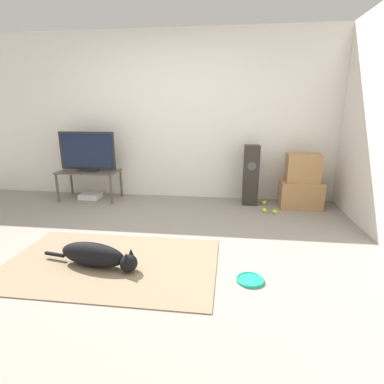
{
  "coord_description": "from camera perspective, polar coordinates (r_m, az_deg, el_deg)",
  "views": [
    {
      "loc": [
        0.95,
        -2.66,
        1.4
      ],
      "look_at": [
        0.52,
        0.74,
        0.45
      ],
      "focal_mm": 28.0,
      "sensor_mm": 36.0,
      "label": 1
    }
  ],
  "objects": [
    {
      "name": "ground_plane",
      "position": [
        3.16,
        -11.43,
        -11.19
      ],
      "size": [
        12.0,
        12.0,
        0.0
      ],
      "primitive_type": "plane",
      "color": "gray"
    },
    {
      "name": "wall_back",
      "position": [
        4.86,
        -4.26,
        13.99
      ],
      "size": [
        8.0,
        0.06,
        2.55
      ],
      "color": "silver",
      "rests_on": "ground_plane"
    },
    {
      "name": "area_rug",
      "position": [
        2.99,
        -15.1,
        -12.89
      ],
      "size": [
        1.97,
        1.23,
        0.01
      ],
      "color": "#847056",
      "rests_on": "ground_plane"
    },
    {
      "name": "dog",
      "position": [
        2.91,
        -17.67,
        -11.45
      ],
      "size": [
        0.96,
        0.29,
        0.23
      ],
      "color": "black",
      "rests_on": "area_rug"
    },
    {
      "name": "frisbee",
      "position": [
        2.67,
        10.99,
        -16.1
      ],
      "size": [
        0.23,
        0.23,
        0.03
      ],
      "color": "#199E7A",
      "rests_on": "ground_plane"
    },
    {
      "name": "cardboard_box_lower",
      "position": [
        4.67,
        19.95,
        -0.43
      ],
      "size": [
        0.59,
        0.37,
        0.39
      ],
      "color": "#A87A4C",
      "rests_on": "ground_plane"
    },
    {
      "name": "cardboard_box_upper",
      "position": [
        4.59,
        20.37,
        4.37
      ],
      "size": [
        0.46,
        0.29,
        0.4
      ],
      "color": "#A87A4C",
      "rests_on": "cardboard_box_lower"
    },
    {
      "name": "floor_speaker",
      "position": [
        4.57,
        11.13,
        3.18
      ],
      "size": [
        0.22,
        0.23,
        0.89
      ],
      "color": "#2D2823",
      "rests_on": "ground_plane"
    },
    {
      "name": "tv_stand",
      "position": [
        5.01,
        -18.99,
        3.21
      ],
      "size": [
        0.93,
        0.49,
        0.46
      ],
      "color": "brown",
      "rests_on": "ground_plane"
    },
    {
      "name": "tv",
      "position": [
        4.96,
        -19.34,
        7.22
      ],
      "size": [
        0.88,
        0.2,
        0.61
      ],
      "color": "#232326",
      "rests_on": "tv_stand"
    },
    {
      "name": "tennis_ball_by_boxes",
      "position": [
        4.67,
        13.56,
        -1.98
      ],
      "size": [
        0.07,
        0.07,
        0.07
      ],
      "color": "#C6E033",
      "rests_on": "ground_plane"
    },
    {
      "name": "tennis_ball_near_speaker",
      "position": [
        4.32,
        13.64,
        -3.43
      ],
      "size": [
        0.07,
        0.07,
        0.07
      ],
      "color": "#C6E033",
      "rests_on": "ground_plane"
    },
    {
      "name": "tennis_ball_loose_on_carpet",
      "position": [
        4.3,
        15.46,
        -3.61
      ],
      "size": [
        0.07,
        0.07,
        0.07
      ],
      "color": "#C6E033",
      "rests_on": "ground_plane"
    },
    {
      "name": "game_console",
      "position": [
        5.13,
        -18.75,
        -0.7
      ],
      "size": [
        0.31,
        0.26,
        0.08
      ],
      "color": "white",
      "rests_on": "ground_plane"
    }
  ]
}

